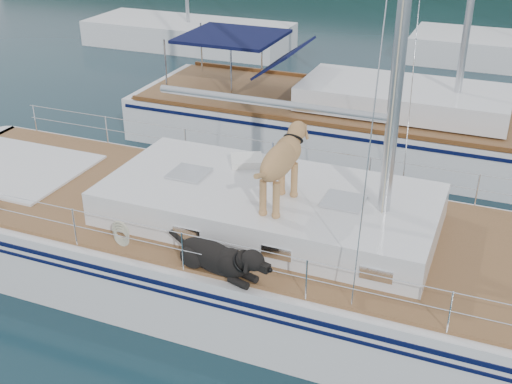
% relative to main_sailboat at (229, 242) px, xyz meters
% --- Properties ---
extents(ground, '(120.00, 120.00, 0.00)m').
position_rel_main_sailboat_xyz_m(ground, '(-0.10, 0.01, -0.69)').
color(ground, black).
rests_on(ground, ground).
extents(main_sailboat, '(12.00, 3.94, 14.01)m').
position_rel_main_sailboat_xyz_m(main_sailboat, '(0.00, 0.00, 0.00)').
color(main_sailboat, silver).
rests_on(main_sailboat, ground).
extents(neighbor_sailboat, '(11.00, 3.50, 13.30)m').
position_rel_main_sailboat_xyz_m(neighbor_sailboat, '(0.54, 6.40, -0.06)').
color(neighbor_sailboat, silver).
rests_on(neighbor_sailboat, ground).
extents(bg_boat_west, '(8.00, 3.00, 11.65)m').
position_rel_main_sailboat_xyz_m(bg_boat_west, '(-8.10, 14.01, -0.24)').
color(bg_boat_west, silver).
rests_on(bg_boat_west, ground).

